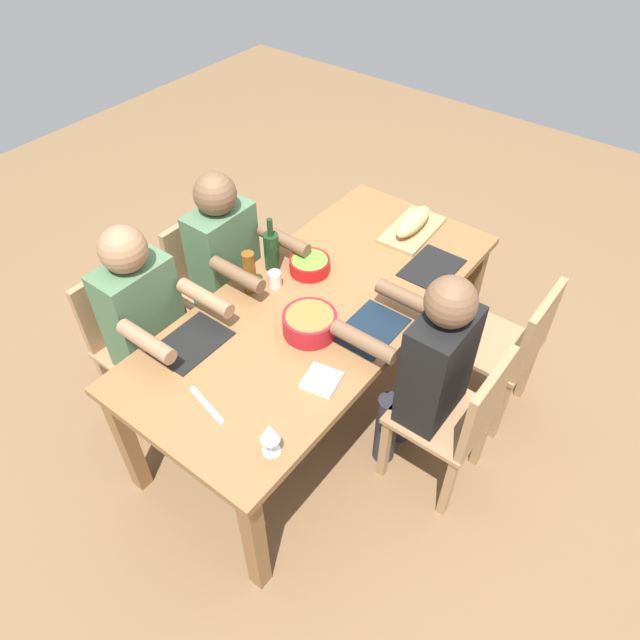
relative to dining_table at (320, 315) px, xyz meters
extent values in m
plane|color=brown|center=(0.00, 0.00, -0.66)|extent=(8.00, 8.00, 0.00)
cube|color=olive|center=(0.00, 0.00, 0.06)|extent=(1.99, 0.90, 0.04)
cube|color=olive|center=(-0.94, -0.39, -0.31)|extent=(0.07, 0.07, 0.70)
cube|color=olive|center=(0.94, -0.39, -0.31)|extent=(0.07, 0.07, 0.70)
cube|color=olive|center=(-0.94, 0.39, -0.31)|extent=(0.07, 0.07, 0.70)
cube|color=olive|center=(0.94, 0.39, -0.31)|extent=(0.07, 0.07, 0.70)
cube|color=#A87F56|center=(0.00, -0.69, -0.22)|extent=(0.40, 0.40, 0.03)
cube|color=#A87F56|center=(0.00, -0.87, -0.01)|extent=(0.38, 0.04, 0.40)
cube|color=#A87F56|center=(-0.17, -0.52, -0.45)|extent=(0.04, 0.04, 0.42)
cube|color=#A87F56|center=(0.17, -0.52, -0.45)|extent=(0.04, 0.04, 0.42)
cube|color=#A87F56|center=(-0.17, -0.86, -0.45)|extent=(0.04, 0.04, 0.42)
cube|color=#A87F56|center=(0.17, -0.86, -0.45)|extent=(0.04, 0.04, 0.42)
cylinder|color=#2D2D38|center=(-0.08, -0.47, -0.44)|extent=(0.11, 0.11, 0.45)
cylinder|color=#2D2D38|center=(0.08, -0.47, -0.44)|extent=(0.11, 0.11, 0.45)
cube|color=#4C724C|center=(0.00, -0.63, 0.06)|extent=(0.34, 0.20, 0.55)
cylinder|color=brown|center=(-0.17, -0.36, 0.19)|extent=(0.07, 0.30, 0.07)
cylinder|color=brown|center=(0.17, -0.36, 0.19)|extent=(0.07, 0.30, 0.07)
sphere|color=brown|center=(0.00, -0.63, 0.43)|extent=(0.21, 0.21, 0.21)
cube|color=#A87F56|center=(-0.55, 0.69, -0.22)|extent=(0.40, 0.40, 0.03)
cube|color=#A87F56|center=(-0.55, 0.87, -0.01)|extent=(0.38, 0.04, 0.40)
cube|color=#A87F56|center=(-0.38, 0.52, -0.45)|extent=(0.04, 0.04, 0.42)
cube|color=#A87F56|center=(-0.72, 0.52, -0.45)|extent=(0.04, 0.04, 0.42)
cube|color=#A87F56|center=(-0.38, 0.86, -0.45)|extent=(0.04, 0.04, 0.42)
cube|color=#A87F56|center=(-0.72, 0.86, -0.45)|extent=(0.04, 0.04, 0.42)
cube|color=#A87F56|center=(0.00, 0.69, -0.22)|extent=(0.40, 0.40, 0.03)
cube|color=#A87F56|center=(0.00, 0.87, -0.01)|extent=(0.38, 0.04, 0.40)
cube|color=#A87F56|center=(0.17, 0.52, -0.45)|extent=(0.04, 0.04, 0.42)
cube|color=#A87F56|center=(-0.17, 0.52, -0.45)|extent=(0.04, 0.04, 0.42)
cube|color=#A87F56|center=(0.17, 0.86, -0.45)|extent=(0.04, 0.04, 0.42)
cube|color=#A87F56|center=(-0.17, 0.86, -0.45)|extent=(0.04, 0.04, 0.42)
cylinder|color=#2D2D38|center=(0.08, 0.47, -0.44)|extent=(0.11, 0.11, 0.45)
cylinder|color=#2D2D38|center=(-0.08, 0.47, -0.44)|extent=(0.11, 0.11, 0.45)
cube|color=black|center=(0.00, 0.63, 0.06)|extent=(0.34, 0.20, 0.55)
cylinder|color=brown|center=(0.17, 0.36, 0.19)|extent=(0.07, 0.30, 0.07)
cylinder|color=brown|center=(-0.17, 0.36, 0.19)|extent=(0.07, 0.30, 0.07)
sphere|color=brown|center=(0.00, 0.63, 0.43)|extent=(0.21, 0.21, 0.21)
cube|color=#A87F56|center=(0.55, -0.69, -0.22)|extent=(0.40, 0.40, 0.03)
cube|color=#A87F56|center=(0.55, -0.87, -0.01)|extent=(0.38, 0.04, 0.40)
cube|color=#A87F56|center=(0.38, -0.52, -0.45)|extent=(0.04, 0.04, 0.42)
cube|color=#A87F56|center=(0.72, -0.52, -0.45)|extent=(0.04, 0.04, 0.42)
cube|color=#A87F56|center=(0.38, -0.86, -0.45)|extent=(0.04, 0.04, 0.42)
cube|color=#A87F56|center=(0.72, -0.86, -0.45)|extent=(0.04, 0.04, 0.42)
cylinder|color=#2D2D38|center=(0.47, -0.47, -0.44)|extent=(0.11, 0.11, 0.45)
cylinder|color=#2D2D38|center=(0.63, -0.47, -0.44)|extent=(0.11, 0.11, 0.45)
cube|color=#4C724C|center=(0.55, -0.63, 0.06)|extent=(0.34, 0.20, 0.55)
cylinder|color=#9E7251|center=(0.38, -0.36, 0.19)|extent=(0.07, 0.30, 0.07)
cylinder|color=#9E7251|center=(0.72, -0.36, 0.19)|extent=(0.07, 0.30, 0.07)
sphere|color=#9E7251|center=(0.55, -0.63, 0.43)|extent=(0.21, 0.21, 0.21)
cylinder|color=red|center=(-0.16, -0.19, 0.12)|extent=(0.20, 0.20, 0.07)
cylinder|color=#669E33|center=(-0.16, -0.19, 0.14)|extent=(0.18, 0.18, 0.03)
cylinder|color=#B21923|center=(0.18, 0.08, 0.13)|extent=(0.24, 0.24, 0.10)
cylinder|color=orange|center=(0.18, 0.08, 0.16)|extent=(0.21, 0.21, 0.04)
cube|color=tan|center=(-0.76, 0.05, 0.09)|extent=(0.41, 0.24, 0.02)
ellipsoid|color=tan|center=(-0.76, 0.05, 0.14)|extent=(0.33, 0.13, 0.09)
cylinder|color=#193819|center=(-0.07, -0.35, 0.18)|extent=(0.08, 0.08, 0.20)
cylinder|color=#193819|center=(-0.07, -0.35, 0.32)|extent=(0.03, 0.03, 0.09)
cylinder|color=brown|center=(0.13, -0.32, 0.19)|extent=(0.06, 0.06, 0.22)
cylinder|color=silver|center=(0.76, 0.35, 0.08)|extent=(0.07, 0.07, 0.01)
cylinder|color=silver|center=(0.76, 0.35, 0.12)|extent=(0.01, 0.01, 0.07)
cone|color=silver|center=(0.76, 0.35, 0.20)|extent=(0.08, 0.08, 0.08)
cylinder|color=white|center=(0.04, -0.25, 0.12)|extent=(0.06, 0.06, 0.08)
cube|color=black|center=(-0.55, 0.29, 0.08)|extent=(0.32, 0.23, 0.01)
cube|color=#142333|center=(0.00, 0.29, 0.08)|extent=(0.32, 0.23, 0.01)
cube|color=black|center=(0.55, -0.29, 0.08)|extent=(0.32, 0.23, 0.01)
cube|color=silver|center=(0.75, 0.01, 0.08)|extent=(0.07, 0.23, 0.01)
cube|color=white|center=(0.38, 0.30, 0.09)|extent=(0.16, 0.16, 0.02)
camera|label=1|loc=(1.61, 1.23, 1.93)|focal=32.80mm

